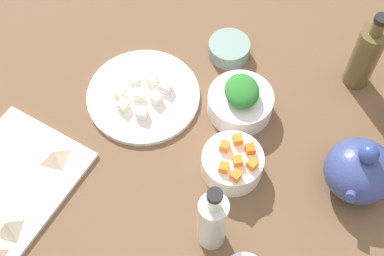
# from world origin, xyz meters

# --- Properties ---
(tabletop) EXTENTS (1.90, 1.90, 0.03)m
(tabletop) POSITION_xyz_m (0.00, 0.00, 0.01)
(tabletop) COLOR brown
(tabletop) RESTS_ON ground
(plate_tofu) EXTENTS (0.25, 0.25, 0.01)m
(plate_tofu) POSITION_xyz_m (-0.05, -0.15, 0.04)
(plate_tofu) COLOR white
(plate_tofu) RESTS_ON tabletop
(bowl_greens) EXTENTS (0.14, 0.14, 0.05)m
(bowl_greens) POSITION_xyz_m (-0.11, 0.06, 0.06)
(bowl_greens) COLOR white
(bowl_greens) RESTS_ON tabletop
(bowl_carrots) EXTENTS (0.12, 0.12, 0.05)m
(bowl_carrots) POSITION_xyz_m (0.03, 0.10, 0.06)
(bowl_carrots) COLOR white
(bowl_carrots) RESTS_ON tabletop
(bowl_small_side) EXTENTS (0.10, 0.10, 0.04)m
(bowl_small_side) POSITION_xyz_m (-0.25, -0.02, 0.05)
(bowl_small_side) COLOR gray
(bowl_small_side) RESTS_ON tabletop
(teapot) EXTENTS (0.15, 0.14, 0.14)m
(teapot) POSITION_xyz_m (-0.05, 0.34, 0.09)
(teapot) COLOR #364382
(teapot) RESTS_ON tabletop
(bottle_1) EXTENTS (0.05, 0.05, 0.20)m
(bottle_1) POSITION_xyz_m (0.18, 0.13, 0.11)
(bottle_1) COLOR silver
(bottle_1) RESTS_ON tabletop
(bottle_2) EXTENTS (0.06, 0.06, 0.21)m
(bottle_2) POSITION_xyz_m (-0.31, 0.26, 0.12)
(bottle_2) COLOR brown
(bottle_2) RESTS_ON tabletop
(carrot_cube_0) EXTENTS (0.03, 0.03, 0.02)m
(carrot_cube_0) POSITION_xyz_m (0.00, 0.13, 0.09)
(carrot_cube_0) COLOR orange
(carrot_cube_0) RESTS_ON bowl_carrots
(carrot_cube_1) EXTENTS (0.03, 0.03, 0.02)m
(carrot_cube_1) POSITION_xyz_m (0.04, 0.12, 0.09)
(carrot_cube_1) COLOR orange
(carrot_cube_1) RESTS_ON bowl_carrots
(carrot_cube_2) EXTENTS (0.02, 0.02, 0.02)m
(carrot_cube_2) POSITION_xyz_m (0.02, 0.08, 0.09)
(carrot_cube_2) COLOR orange
(carrot_cube_2) RESTS_ON bowl_carrots
(carrot_cube_3) EXTENTS (0.02, 0.02, 0.02)m
(carrot_cube_3) POSITION_xyz_m (0.06, 0.10, 0.09)
(carrot_cube_3) COLOR orange
(carrot_cube_3) RESTS_ON bowl_carrots
(carrot_cube_4) EXTENTS (0.02, 0.02, 0.02)m
(carrot_cube_4) POSITION_xyz_m (0.03, 0.15, 0.09)
(carrot_cube_4) COLOR orange
(carrot_cube_4) RESTS_ON bowl_carrots
(carrot_cube_5) EXTENTS (0.03, 0.03, 0.02)m
(carrot_cube_5) POSITION_xyz_m (-0.01, 0.10, 0.09)
(carrot_cube_5) COLOR orange
(carrot_cube_5) RESTS_ON bowl_carrots
(carrot_cube_6) EXTENTS (0.02, 0.02, 0.02)m
(carrot_cube_6) POSITION_xyz_m (0.07, 0.13, 0.09)
(carrot_cube_6) COLOR orange
(carrot_cube_6) RESTS_ON bowl_carrots
(chopped_greens_mound) EXTENTS (0.11, 0.11, 0.04)m
(chopped_greens_mound) POSITION_xyz_m (-0.11, 0.06, 0.10)
(chopped_greens_mound) COLOR #2A772B
(chopped_greens_mound) RESTS_ON bowl_greens
(tofu_cube_0) EXTENTS (0.03, 0.03, 0.02)m
(tofu_cube_0) POSITION_xyz_m (-0.04, -0.15, 0.05)
(tofu_cube_0) COLOR white
(tofu_cube_0) RESTS_ON plate_tofu
(tofu_cube_1) EXTENTS (0.02, 0.02, 0.02)m
(tofu_cube_1) POSITION_xyz_m (-0.09, -0.14, 0.05)
(tofu_cube_1) COLOR white
(tofu_cube_1) RESTS_ON plate_tofu
(tofu_cube_2) EXTENTS (0.03, 0.03, 0.02)m
(tofu_cube_2) POSITION_xyz_m (-0.05, -0.11, 0.05)
(tofu_cube_2) COLOR white
(tofu_cube_2) RESTS_ON plate_tofu
(tofu_cube_3) EXTENTS (0.03, 0.03, 0.02)m
(tofu_cube_3) POSITION_xyz_m (-0.07, -0.18, 0.05)
(tofu_cube_3) COLOR silver
(tofu_cube_3) RESTS_ON plate_tofu
(tofu_cube_4) EXTENTS (0.02, 0.02, 0.02)m
(tofu_cube_4) POSITION_xyz_m (-0.08, -0.10, 0.05)
(tofu_cube_4) COLOR white
(tofu_cube_4) RESTS_ON plate_tofu
(tofu_cube_5) EXTENTS (0.03, 0.03, 0.02)m
(tofu_cube_5) POSITION_xyz_m (-0.03, -0.19, 0.05)
(tofu_cube_5) COLOR white
(tofu_cube_5) RESTS_ON plate_tofu
(tofu_cube_6) EXTENTS (0.03, 0.03, 0.02)m
(tofu_cube_6) POSITION_xyz_m (0.00, -0.17, 0.05)
(tofu_cube_6) COLOR #EBF6CC
(tofu_cube_6) RESTS_ON plate_tofu
(tofu_cube_7) EXTENTS (0.03, 0.03, 0.02)m
(tofu_cube_7) POSITION_xyz_m (-0.00, -0.12, 0.05)
(tofu_cube_7) COLOR white
(tofu_cube_7) RESTS_ON plate_tofu
(dumpling_2) EXTENTS (0.07, 0.07, 0.02)m
(dumpling_2) POSITION_xyz_m (0.17, -0.23, 0.05)
(dumpling_2) COLOR beige
(dumpling_2) RESTS_ON cutting_board
(dumpling_3) EXTENTS (0.06, 0.06, 0.03)m
(dumpling_3) POSITION_xyz_m (0.33, -0.23, 0.06)
(dumpling_3) COLOR beige
(dumpling_3) RESTS_ON cutting_board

